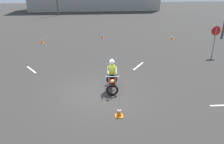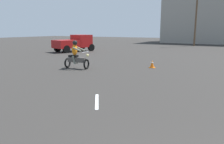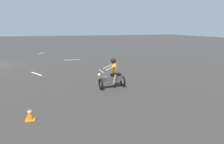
# 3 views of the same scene
# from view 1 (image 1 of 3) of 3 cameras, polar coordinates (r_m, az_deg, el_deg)

# --- Properties ---
(ground_plane) EXTENTS (120.00, 120.00, 0.00)m
(ground_plane) POSITION_cam_1_polar(r_m,az_deg,el_deg) (11.12, -3.17, -5.70)
(ground_plane) COLOR #2D2B28
(motorcycle_rider_foreground) EXTENTS (0.76, 1.54, 1.66)m
(motorcycle_rider_foreground) POSITION_cam_1_polar(r_m,az_deg,el_deg) (11.25, -0.00, -1.23)
(motorcycle_rider_foreground) COLOR black
(motorcycle_rider_foreground) RESTS_ON ground
(stop_sign) EXTENTS (0.70, 0.08, 2.30)m
(stop_sign) POSITION_cam_1_polar(r_m,az_deg,el_deg) (18.21, 25.37, 8.72)
(stop_sign) COLOR slate
(stop_sign) RESTS_ON ground
(traffic_cone_near_left) EXTENTS (0.32, 0.32, 0.39)m
(traffic_cone_near_left) POSITION_cam_1_polar(r_m,az_deg,el_deg) (22.77, -2.52, 9.32)
(traffic_cone_near_left) COLOR orange
(traffic_cone_near_left) RESTS_ON ground
(traffic_cone_near_right) EXTENTS (0.32, 0.32, 0.41)m
(traffic_cone_near_right) POSITION_cam_1_polar(r_m,az_deg,el_deg) (9.24, 1.86, -10.48)
(traffic_cone_near_right) COLOR orange
(traffic_cone_near_right) RESTS_ON ground
(traffic_cone_mid_center) EXTENTS (0.32, 0.32, 0.47)m
(traffic_cone_mid_center) POSITION_cam_1_polar(r_m,az_deg,el_deg) (21.65, -17.85, 7.73)
(traffic_cone_mid_center) COLOR orange
(traffic_cone_mid_center) RESTS_ON ground
(traffic_cone_mid_left) EXTENTS (0.32, 0.32, 0.40)m
(traffic_cone_mid_left) POSITION_cam_1_polar(r_m,az_deg,el_deg) (22.97, 15.36, 8.70)
(traffic_cone_mid_left) COLOR orange
(traffic_cone_mid_left) RESTS_ON ground
(lane_stripe_e) EXTENTS (1.25, 0.16, 0.01)m
(lane_stripe_e) POSITION_cam_1_polar(r_m,az_deg,el_deg) (11.32, 27.10, -7.74)
(lane_stripe_e) COLOR silver
(lane_stripe_e) RESTS_ON ground
(lane_stripe_ne) EXTENTS (1.03, 1.42, 0.01)m
(lane_stripe_ne) POSITION_cam_1_polar(r_m,az_deg,el_deg) (14.92, 6.92, 1.59)
(lane_stripe_ne) COLOR silver
(lane_stripe_ne) RESTS_ON ground
(lane_stripe_nw) EXTENTS (0.90, 1.32, 0.01)m
(lane_stripe_nw) POSITION_cam_1_polar(r_m,az_deg,el_deg) (15.12, -20.33, 0.61)
(lane_stripe_nw) COLOR silver
(lane_stripe_nw) RESTS_ON ground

